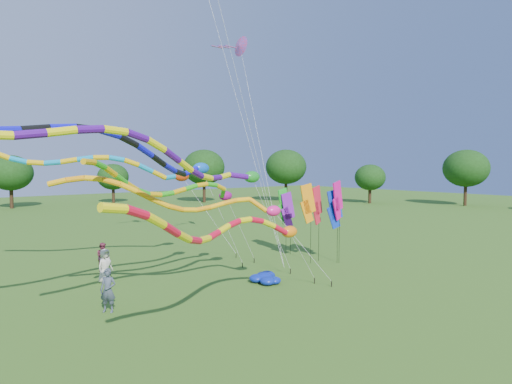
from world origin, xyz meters
TOP-DOWN VIEW (x-y plane):
  - ground at (0.00, 0.00)m, footprint 160.00×160.00m
  - tree_ring at (3.37, -1.18)m, footprint 121.65×117.32m
  - tube_kite_red at (-4.24, -0.79)m, footprint 12.46×5.05m
  - tube_kite_orange at (-3.85, 2.54)m, footprint 12.03×3.77m
  - tube_kite_purple at (-5.18, 1.33)m, footprint 14.85×4.15m
  - tube_kite_blue at (-6.77, 3.52)m, footprint 15.76×5.23m
  - tube_kite_cyan at (-5.02, 10.32)m, footprint 14.72×3.12m
  - tube_kite_green at (-3.52, 4.48)m, footprint 11.72×5.02m
  - delta_kite_high_c at (3.02, 8.85)m, footprint 2.86×5.54m
  - banner_pole_magenta_b at (6.71, 3.70)m, footprint 1.16×0.27m
  - banner_pole_blue_b at (6.62, 3.88)m, footprint 1.14×0.38m
  - banner_pole_violet at (6.15, 7.62)m, footprint 1.16×0.23m
  - banner_pole_red at (6.09, 4.85)m, footprint 1.15×0.31m
  - banner_pole_green at (6.00, 7.85)m, footprint 1.16×0.17m
  - banner_pole_orange at (5.21, 4.81)m, footprint 1.15×0.31m
  - blue_nylon_heap at (0.52, 2.86)m, footprint 1.54×1.63m
  - person_a at (-6.11, 8.45)m, footprint 1.03×0.87m
  - person_b at (-7.60, 3.90)m, footprint 0.79×0.79m
  - person_c at (-5.36, 10.92)m, footprint 0.77×0.92m

SIDE VIEW (x-z plane):
  - ground at x=0.00m, z-range 0.00..0.00m
  - blue_nylon_heap at x=0.52m, z-range -0.03..0.49m
  - person_c at x=-5.36m, z-range 0.00..1.69m
  - person_a at x=-6.11m, z-range 0.00..1.79m
  - person_b at x=-7.60m, z-range 0.00..1.84m
  - banner_pole_violet at x=6.15m, z-range 0.90..5.23m
  - banner_pole_green at x=6.00m, z-range 1.04..5.64m
  - banner_pole_blue_b at x=6.62m, z-range 1.07..5.73m
  - banner_pole_red at x=6.09m, z-range 1.17..6.04m
  - tube_kite_red at x=-4.24m, z-range 0.85..6.65m
  - banner_pole_orange at x=5.21m, z-range 1.25..6.29m
  - banner_pole_magenta_b at x=6.71m, z-range 1.33..6.53m
  - tube_kite_orange at x=-3.85m, z-range 1.41..7.66m
  - tube_kite_green at x=-3.52m, z-range 1.56..8.47m
  - tree_ring at x=3.37m, z-range 0.84..10.25m
  - tube_kite_cyan at x=-5.02m, z-range 2.04..10.15m
  - tube_kite_purple at x=-5.18m, z-range 2.22..10.19m
  - tube_kite_blue at x=-6.77m, z-range 2.48..10.85m
  - delta_kite_high_c at x=3.02m, z-range 6.46..21.15m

